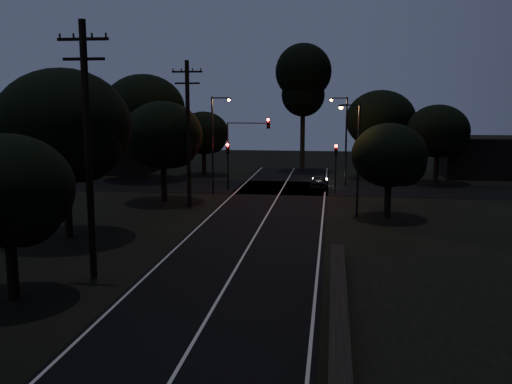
# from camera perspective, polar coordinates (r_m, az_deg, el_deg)

# --- Properties ---
(road_surface) EXTENTS (60.00, 70.00, 0.03)m
(road_surface) POSITION_cam_1_polar(r_m,az_deg,el_deg) (40.12, 1.36, -1.91)
(road_surface) COLOR black
(road_surface) RESTS_ON ground
(utility_pole_mid) EXTENTS (2.20, 0.30, 11.00)m
(utility_pole_mid) POSITION_cam_1_polar(r_m,az_deg,el_deg) (25.30, -16.46, 4.32)
(utility_pole_mid) COLOR black
(utility_pole_mid) RESTS_ON ground
(utility_pole_far) EXTENTS (2.20, 0.30, 10.50)m
(utility_pole_far) POSITION_cam_1_polar(r_m,az_deg,el_deg) (41.38, -6.81, 6.01)
(utility_pole_far) COLOR black
(utility_pole_far) RESTS_ON ground
(tree_left_b) EXTENTS (5.10, 5.10, 6.49)m
(tree_left_b) POSITION_cam_1_polar(r_m,az_deg,el_deg) (23.58, -23.40, -0.14)
(tree_left_b) COLOR black
(tree_left_b) RESTS_ON ground
(tree_left_c) EXTENTS (7.50, 7.50, 9.48)m
(tree_left_c) POSITION_cam_1_polar(r_m,az_deg,el_deg) (33.25, -18.38, 5.98)
(tree_left_c) COLOR black
(tree_left_c) RESTS_ON ground
(tree_left_d) EXTENTS (6.04, 6.04, 7.66)m
(tree_left_d) POSITION_cam_1_polar(r_m,az_deg,el_deg) (43.83, -9.09, 5.46)
(tree_left_d) COLOR black
(tree_left_d) RESTS_ON ground
(tree_far_nw) EXTENTS (5.19, 5.19, 6.58)m
(tree_far_nw) POSITION_cam_1_polar(r_m,az_deg,el_deg) (59.48, -5.12, 5.80)
(tree_far_nw) COLOR black
(tree_far_nw) RESTS_ON ground
(tree_far_w) EXTENTS (8.02, 8.02, 10.23)m
(tree_far_w) POSITION_cam_1_polar(r_m,az_deg,el_deg) (56.80, -10.94, 7.93)
(tree_far_w) COLOR black
(tree_far_w) RESTS_ON ground
(tree_far_ne) EXTENTS (6.90, 6.90, 8.73)m
(tree_far_ne) POSITION_cam_1_polar(r_m,az_deg,el_deg) (58.12, 12.63, 6.91)
(tree_far_ne) COLOR black
(tree_far_ne) RESTS_ON ground
(tree_far_e) EXTENTS (5.78, 5.78, 7.34)m
(tree_far_e) POSITION_cam_1_polar(r_m,az_deg,el_deg) (55.86, 17.95, 5.68)
(tree_far_e) COLOR black
(tree_far_e) RESTS_ON ground
(tree_right_a) EXTENTS (4.92, 4.92, 6.26)m
(tree_right_a) POSITION_cam_1_polar(r_m,az_deg,el_deg) (38.29, 13.45, 3.43)
(tree_right_a) COLOR black
(tree_right_a) RESTS_ON ground
(tall_pine) EXTENTS (6.08, 6.08, 13.81)m
(tall_pine) POSITION_cam_1_polar(r_m,az_deg,el_deg) (63.14, 4.75, 11.16)
(tall_pine) COLOR black
(tall_pine) RESTS_ON ground
(building_left) EXTENTS (10.00, 8.00, 4.40)m
(building_left) POSITION_cam_1_polar(r_m,az_deg,el_deg) (64.99, -14.36, 4.01)
(building_left) COLOR black
(building_left) RESTS_ON ground
(building_right) EXTENTS (9.00, 7.00, 4.00)m
(building_right) POSITION_cam_1_polar(r_m,az_deg,el_deg) (63.26, 22.03, 3.31)
(building_right) COLOR black
(building_right) RESTS_ON ground
(signal_left) EXTENTS (0.28, 0.35, 4.10)m
(signal_left) POSITION_cam_1_polar(r_m,az_deg,el_deg) (49.06, -2.84, 3.45)
(signal_left) COLOR black
(signal_left) RESTS_ON ground
(signal_right) EXTENTS (0.28, 0.35, 4.10)m
(signal_right) POSITION_cam_1_polar(r_m,az_deg,el_deg) (48.25, 7.99, 3.27)
(signal_right) COLOR black
(signal_right) RESTS_ON ground
(signal_mast) EXTENTS (3.70, 0.35, 6.25)m
(signal_mast) POSITION_cam_1_polar(r_m,az_deg,el_deg) (48.66, -0.89, 5.19)
(signal_mast) COLOR black
(signal_mast) RESTS_ON ground
(streetlight_a) EXTENTS (1.66, 0.26, 8.00)m
(streetlight_a) POSITION_cam_1_polar(r_m,az_deg,el_deg) (47.11, -4.15, 5.39)
(streetlight_a) COLOR black
(streetlight_a) RESTS_ON ground
(streetlight_b) EXTENTS (1.66, 0.26, 8.00)m
(streetlight_b) POSITION_cam_1_polar(r_m,az_deg,el_deg) (52.11, 8.80, 5.67)
(streetlight_b) COLOR black
(streetlight_b) RESTS_ON ground
(streetlight_c) EXTENTS (1.46, 0.26, 7.50)m
(streetlight_c) POSITION_cam_1_polar(r_m,az_deg,el_deg) (38.19, 9.94, 3.98)
(streetlight_c) COLOR black
(streetlight_c) RESTS_ON ground
(car) EXTENTS (1.58, 3.70, 1.25)m
(car) POSITION_cam_1_polar(r_m,az_deg,el_deg) (50.29, 6.33, 1.00)
(car) COLOR black
(car) RESTS_ON ground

